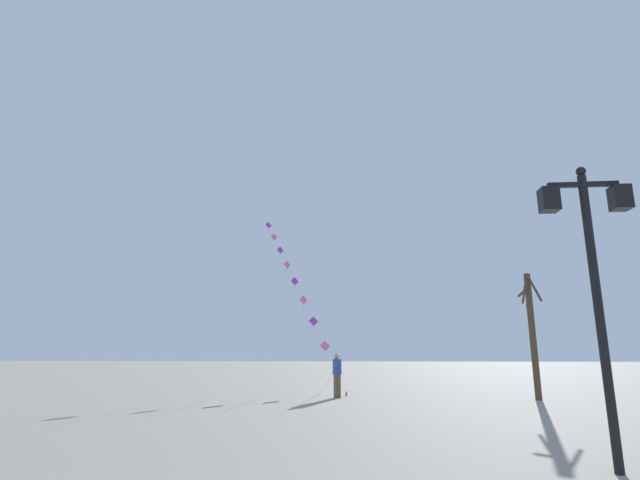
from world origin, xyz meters
TOP-DOWN VIEW (x-y plane):
  - ground_plane at (0.00, 20.00)m, footprint 160.00×160.00m
  - twin_lantern_lamp_post at (2.68, 6.29)m, footprint 1.41×0.28m
  - kite_train at (-4.95, 25.59)m, footprint 6.13×12.38m
  - kite_flyer at (-2.11, 18.14)m, footprint 0.38×0.62m
  - bare_tree at (5.43, 17.91)m, footprint 0.90×2.08m

SIDE VIEW (x-z plane):
  - ground_plane at x=0.00m, z-range 0.00..0.00m
  - kite_flyer at x=-2.11m, z-range 0.05..1.76m
  - bare_tree at x=5.43m, z-range 0.19..4.99m
  - twin_lantern_lamp_post at x=2.68m, z-range 0.92..5.68m
  - kite_train at x=-4.95m, z-range 0.34..11.18m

